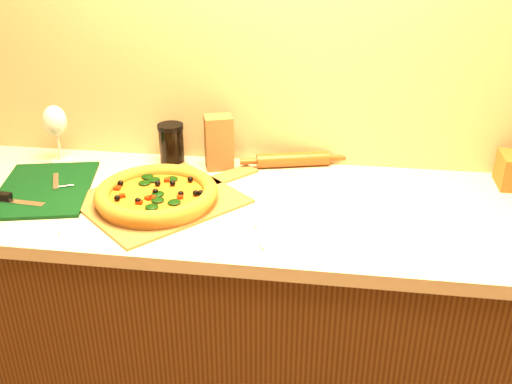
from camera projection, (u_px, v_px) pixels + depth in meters
name	position (u px, v px, depth m)	size (l,w,h in m)	color
cabinet	(274.00, 328.00, 1.91)	(2.80, 0.65, 0.86)	#45220E
countertop	(276.00, 210.00, 1.71)	(2.84, 0.68, 0.04)	beige
pizza_peel	(164.00, 198.00, 1.73)	(0.58, 0.58, 0.01)	brown
pizza	(157.00, 194.00, 1.69)	(0.36, 0.36, 0.05)	#B06A2C
cutting_board	(43.00, 189.00, 1.78)	(0.36, 0.44, 0.03)	black
bottle_cap	(18.00, 214.00, 1.64)	(0.03, 0.03, 0.01)	black
rolling_pin	(293.00, 159.00, 1.95)	(0.36, 0.11, 0.05)	#612F10
wine_glass	(55.00, 122.00, 1.94)	(0.08, 0.08, 0.20)	silver
paper_bag	(219.00, 142.00, 1.91)	(0.09, 0.07, 0.18)	brown
dark_jar	(171.00, 144.00, 1.95)	(0.09, 0.09, 0.14)	black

